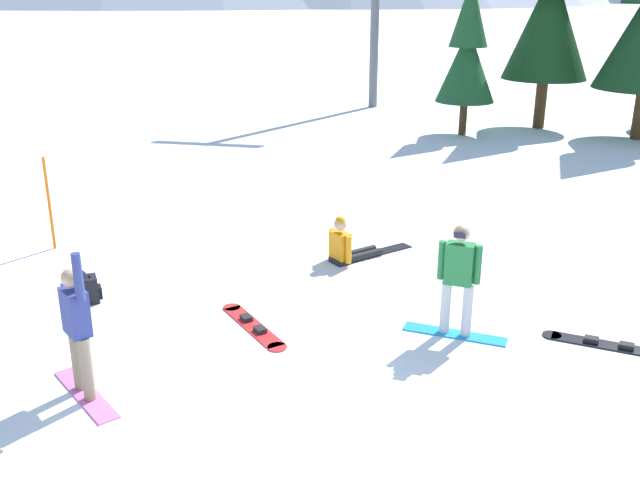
# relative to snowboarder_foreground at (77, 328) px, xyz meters

# --- Properties ---
(ground_plane) EXTENTS (800.00, 800.00, 0.00)m
(ground_plane) POSITION_rel_snowboarder_foreground_xyz_m (2.57, -0.30, -0.95)
(ground_plane) COLOR white
(snowboarder_foreground) EXTENTS (1.35, 1.20, 2.01)m
(snowboarder_foreground) POSITION_rel_snowboarder_foreground_xyz_m (0.00, 0.00, 0.00)
(snowboarder_foreground) COLOR pink
(snowboarder_foreground) RESTS_ON ground_plane
(snowboarder_midground) EXTENTS (1.56, 0.53, 1.73)m
(snowboarder_midground) POSITION_rel_snowboarder_foreground_xyz_m (4.56, 2.63, -0.04)
(snowboarder_midground) COLOR #1E8CD8
(snowboarder_midground) RESTS_ON ground_plane
(snowboarder_background) EXTENTS (1.50, 1.53, 0.92)m
(snowboarder_background) POSITION_rel_snowboarder_foreground_xyz_m (2.50, 5.27, -0.64)
(snowboarder_background) COLOR black
(snowboarder_background) RESTS_ON ground_plane
(loose_snowboard_near_left) EXTENTS (1.46, 1.54, 0.09)m
(loose_snowboard_near_left) POSITION_rel_snowboarder_foreground_xyz_m (1.54, 2.26, -0.93)
(loose_snowboard_near_left) COLOR red
(loose_snowboard_near_left) RESTS_ON ground_plane
(loose_snowboard_far_spare) EXTENTS (1.88, 0.66, 0.09)m
(loose_snowboard_far_spare) POSITION_rel_snowboarder_foreground_xyz_m (6.75, 2.71, -0.93)
(loose_snowboard_far_spare) COLOR black
(loose_snowboard_far_spare) RESTS_ON ground_plane
(backpack_black) EXTENTS (0.37, 0.38, 0.47)m
(backpack_black) POSITION_rel_snowboarder_foreground_xyz_m (-1.31, 2.63, -0.74)
(backpack_black) COLOR black
(backpack_black) RESTS_ON ground_plane
(trail_marker_pole) EXTENTS (0.06, 0.06, 1.84)m
(trail_marker_pole) POSITION_rel_snowboarder_foreground_xyz_m (-3.29, 4.78, -0.03)
(trail_marker_pole) COLOR orange
(trail_marker_pole) RESTS_ON ground_plane
(pine_tree_young) EXTENTS (2.93, 2.93, 7.92)m
(pine_tree_young) POSITION_rel_snowboarder_foreground_xyz_m (7.05, 19.54, 3.36)
(pine_tree_young) COLOR #472D19
(pine_tree_young) RESTS_ON ground_plane
(pine_tree_slender) EXTENTS (1.97, 1.97, 5.16)m
(pine_tree_slender) POSITION_rel_snowboarder_foreground_xyz_m (4.39, 17.75, 1.86)
(pine_tree_slender) COLOR #472D19
(pine_tree_slender) RESTS_ON ground_plane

